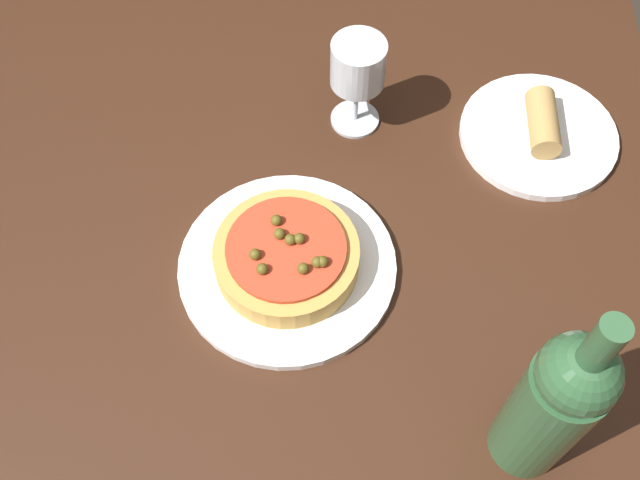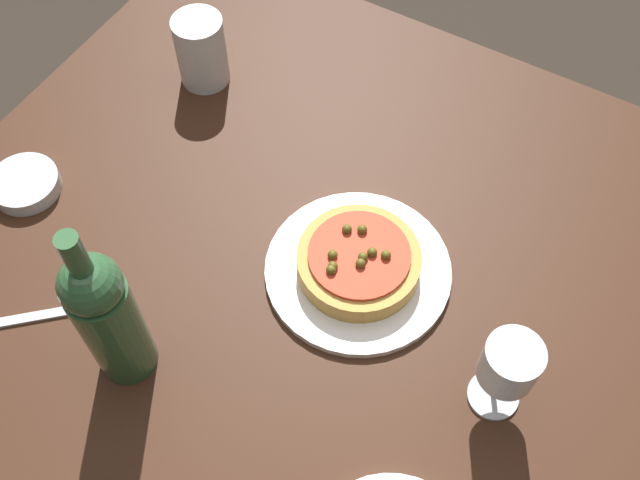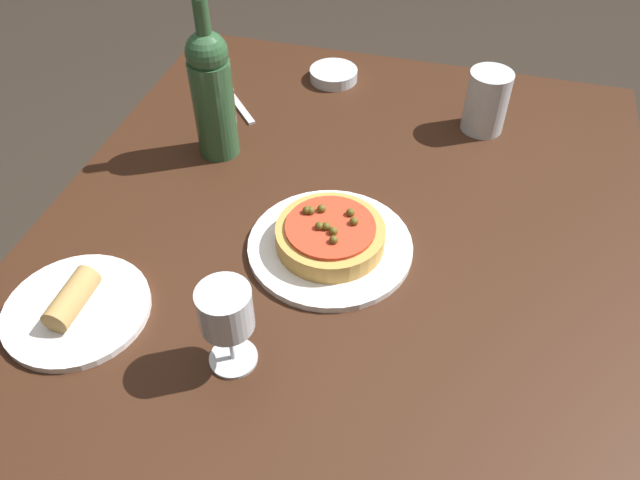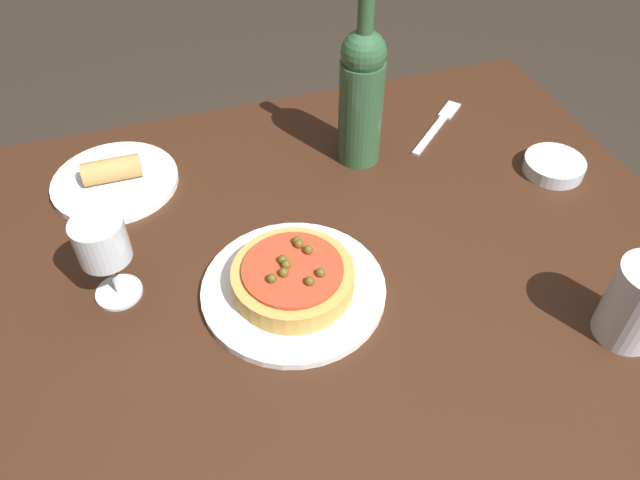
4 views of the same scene
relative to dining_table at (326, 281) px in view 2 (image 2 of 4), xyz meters
name	(u,v)px [view 2 (image 2 of 4)]	position (x,y,z in m)	size (l,w,h in m)	color
ground_plane	(324,417)	(0.00, 0.00, -0.64)	(14.00, 14.00, 0.00)	#2D261E
dining_table	(326,281)	(0.00, 0.00, 0.00)	(1.17, 1.01, 0.73)	#381E11
dinner_plate	(358,270)	(0.06, -0.01, 0.09)	(0.27, 0.27, 0.01)	white
pizza	(359,261)	(0.06, -0.01, 0.12)	(0.17, 0.17, 0.05)	gold
wine_glass	(509,366)	(0.30, -0.08, 0.19)	(0.07, 0.07, 0.14)	silver
wine_bottle	(107,315)	(-0.14, -0.28, 0.22)	(0.08, 0.08, 0.30)	#2D5633
water_cup	(201,51)	(-0.35, 0.20, 0.15)	(0.08, 0.08, 0.12)	silver
side_bowl	(25,184)	(-0.45, -0.13, 0.10)	(0.11, 0.11, 0.02)	silver
fork	(5,322)	(-0.33, -0.32, 0.09)	(0.16, 0.14, 0.00)	silver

